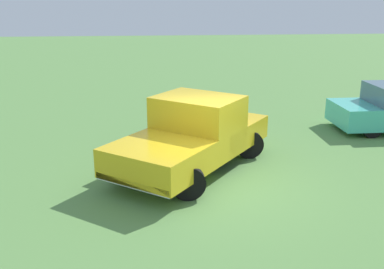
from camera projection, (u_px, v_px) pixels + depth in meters
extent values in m
plane|color=#5B8C47|center=(214.00, 183.00, 10.30)|extent=(80.00, 80.00, 0.00)
cylinder|color=black|center=(188.00, 183.00, 9.40)|extent=(0.74, 0.22, 0.74)
cylinder|color=black|center=(126.00, 167.00, 10.25)|extent=(0.74, 0.22, 0.74)
cylinder|color=black|center=(249.00, 144.00, 11.84)|extent=(0.74, 0.22, 0.74)
cylinder|color=black|center=(195.00, 134.00, 12.69)|extent=(0.74, 0.22, 0.74)
cube|color=gold|center=(158.00, 159.00, 9.80)|extent=(2.72, 2.70, 0.64)
cube|color=gold|center=(198.00, 124.00, 11.06)|extent=(2.49, 2.40, 1.40)
cube|color=slate|center=(198.00, 107.00, 10.93)|extent=(2.23, 2.13, 0.48)
cube|color=gold|center=(216.00, 131.00, 11.94)|extent=(2.95, 3.00, 0.60)
cube|color=silver|center=(133.00, 184.00, 9.17)|extent=(1.59, 1.26, 0.16)
cylinder|color=black|center=(350.00, 114.00, 15.04)|extent=(0.63, 0.20, 0.63)
cylinder|color=black|center=(372.00, 127.00, 13.54)|extent=(0.63, 0.20, 0.63)
cone|color=orange|center=(192.00, 118.00, 14.78)|extent=(0.32, 0.32, 0.55)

